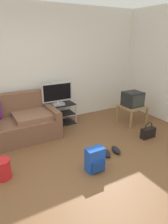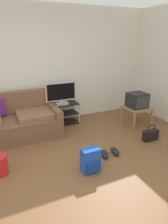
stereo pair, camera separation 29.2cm
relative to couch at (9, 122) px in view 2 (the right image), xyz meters
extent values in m
cube|color=brown|center=(0.63, -1.88, -0.33)|extent=(9.00, 9.80, 0.02)
cube|color=silver|center=(0.63, 0.57, 1.03)|extent=(9.00, 0.10, 2.70)
cube|color=brown|center=(0.00, -0.06, -0.11)|extent=(2.03, 0.94, 0.41)
cube|color=brown|center=(0.00, 0.31, 0.33)|extent=(2.03, 0.20, 0.47)
cube|color=brown|center=(0.95, -0.06, 0.17)|extent=(0.14, 0.94, 0.16)
cube|color=brown|center=(0.56, -0.12, 0.14)|extent=(0.81, 0.66, 0.10)
cube|color=black|center=(1.21, 0.21, 0.17)|extent=(0.82, 0.39, 0.02)
cube|color=black|center=(1.21, 0.21, -0.07)|extent=(0.79, 0.38, 0.02)
cube|color=black|center=(1.21, 0.21, -0.31)|extent=(0.82, 0.39, 0.02)
cylinder|color=#B7B7BC|center=(0.82, 0.03, -0.07)|extent=(0.03, 0.03, 0.50)
cylinder|color=#B7B7BC|center=(1.61, 0.03, -0.07)|extent=(0.03, 0.03, 0.50)
cylinder|color=#B7B7BC|center=(0.82, 0.39, -0.07)|extent=(0.03, 0.03, 0.50)
cylinder|color=#B7B7BC|center=(1.61, 0.39, -0.07)|extent=(0.03, 0.03, 0.50)
cube|color=#B2B2B7|center=(1.21, 0.19, 0.21)|extent=(0.29, 0.22, 0.05)
cube|color=#B2B2B7|center=(1.21, 0.19, 0.25)|extent=(0.05, 0.04, 0.04)
cube|color=#B2B2B7|center=(1.21, 0.19, 0.49)|extent=(0.73, 0.04, 0.44)
cube|color=black|center=(1.21, 0.16, 0.49)|extent=(0.67, 0.01, 0.38)
cube|color=#9E7A4C|center=(2.82, -0.60, 0.10)|extent=(0.56, 0.56, 0.03)
cube|color=#9E7A4C|center=(2.57, -0.85, -0.11)|extent=(0.04, 0.04, 0.41)
cube|color=#9E7A4C|center=(3.07, -0.85, -0.11)|extent=(0.04, 0.04, 0.41)
cube|color=#9E7A4C|center=(2.57, -0.35, -0.11)|extent=(0.04, 0.04, 0.41)
cube|color=#9E7A4C|center=(3.07, -0.35, -0.11)|extent=(0.04, 0.04, 0.41)
cube|color=#232326|center=(2.82, -0.58, 0.29)|extent=(0.42, 0.38, 0.34)
cube|color=#333833|center=(2.82, -0.77, 0.29)|extent=(0.35, 0.01, 0.26)
cube|color=blue|center=(1.01, -1.77, -0.13)|extent=(0.29, 0.17, 0.39)
cube|color=navy|center=(1.01, -1.87, -0.19)|extent=(0.22, 0.04, 0.17)
cylinder|color=navy|center=(0.93, -1.67, -0.11)|extent=(0.04, 0.04, 0.31)
cylinder|color=navy|center=(1.09, -1.67, -0.11)|extent=(0.04, 0.04, 0.31)
cube|color=black|center=(2.57, -1.38, -0.21)|extent=(0.33, 0.12, 0.22)
torus|color=black|center=(2.57, -1.38, -0.07)|extent=(0.20, 0.02, 0.20)
cylinder|color=red|center=(-0.29, -1.27, -0.16)|extent=(0.24, 0.24, 0.31)
ellipsoid|color=black|center=(1.42, -1.51, -0.27)|extent=(0.20, 0.30, 0.09)
ellipsoid|color=black|center=(1.63, -1.51, -0.27)|extent=(0.17, 0.29, 0.09)
camera|label=1|loc=(-0.49, -4.06, 1.67)|focal=32.61mm
camera|label=2|loc=(-0.23, -4.19, 1.67)|focal=32.61mm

